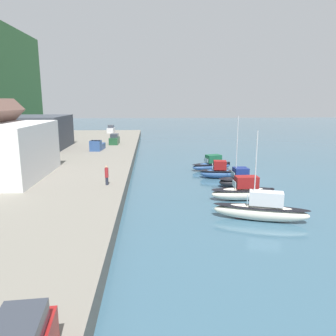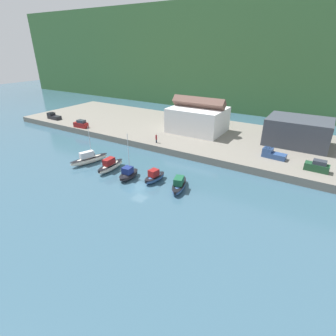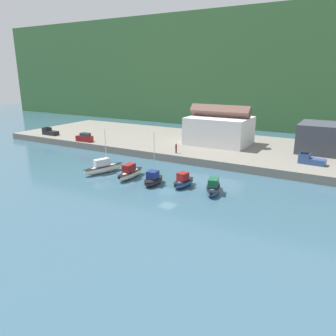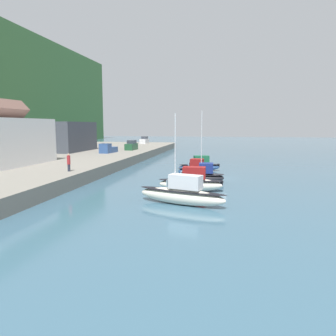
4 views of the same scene
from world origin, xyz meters
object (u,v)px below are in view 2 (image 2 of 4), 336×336
(moored_boat_3, at_px, (154,177))
(parked_car_0, at_px, (317,166))
(parked_car_1, at_px, (81,124))
(pickup_truck_1, at_px, (53,116))
(person_on_quay, at_px, (156,138))
(pickup_truck_0, at_px, (272,154))
(moored_boat_0, at_px, (89,159))
(moored_boat_1, at_px, (110,166))
(moored_boat_2, at_px, (129,174))
(moored_boat_4, at_px, (179,185))

(moored_boat_3, distance_m, parked_car_0, 30.54)
(moored_boat_3, height_order, parked_car_1, parked_car_1)
(moored_boat_3, relative_size, parked_car_0, 1.23)
(pickup_truck_1, distance_m, person_on_quay, 40.86)
(parked_car_1, xyz_separation_m, pickup_truck_0, (51.68, 5.43, -0.10))
(moored_boat_0, height_order, parked_car_0, moored_boat_0)
(moored_boat_0, distance_m, moored_boat_3, 16.63)
(moored_boat_1, distance_m, parked_car_0, 39.84)
(moored_boat_2, xyz_separation_m, moored_boat_4, (10.16, 1.49, -0.04))
(moored_boat_2, bearing_deg, moored_boat_1, 166.92)
(moored_boat_3, xyz_separation_m, moored_boat_4, (5.31, -0.11, -0.03))
(pickup_truck_1, bearing_deg, pickup_truck_0, -86.51)
(moored_boat_4, bearing_deg, moored_boat_1, 165.68)
(moored_boat_2, xyz_separation_m, parked_car_0, (30.18, 18.59, 1.62))
(pickup_truck_0, height_order, person_on_quay, person_on_quay)
(moored_boat_4, distance_m, person_on_quay, 20.48)
(moored_boat_1, relative_size, parked_car_0, 1.67)
(moored_boat_3, distance_m, pickup_truck_1, 52.46)
(parked_car_0, height_order, pickup_truck_1, parked_car_0)
(moored_boat_1, xyz_separation_m, parked_car_0, (35.69, 17.62, 1.55))
(pickup_truck_1, bearing_deg, parked_car_0, -88.63)
(moored_boat_2, xyz_separation_m, person_on_quay, (-4.29, 15.89, 1.80))
(moored_boat_4, relative_size, parked_car_0, 1.60)
(parked_car_0, height_order, pickup_truck_0, parked_car_0)
(moored_boat_0, relative_size, parked_car_0, 2.03)
(pickup_truck_0, bearing_deg, pickup_truck_1, 97.71)
(moored_boat_1, relative_size, pickup_truck_1, 1.50)
(parked_car_1, relative_size, pickup_truck_0, 0.89)
(pickup_truck_1, bearing_deg, moored_boat_4, -105.62)
(moored_boat_0, bearing_deg, person_on_quay, 81.02)
(moored_boat_4, distance_m, parked_car_0, 26.38)
(moored_boat_1, bearing_deg, moored_boat_2, -11.13)
(moored_boat_4, relative_size, person_on_quay, 3.19)
(moored_boat_3, height_order, pickup_truck_1, pickup_truck_1)
(parked_car_0, distance_m, person_on_quay, 34.57)
(moored_boat_0, xyz_separation_m, parked_car_1, (-18.32, 14.38, 1.50))
(moored_boat_4, relative_size, pickup_truck_0, 1.40)
(moored_boat_4, xyz_separation_m, parked_car_0, (20.02, 17.10, 1.66))
(person_on_quay, bearing_deg, pickup_truck_0, 11.05)
(moored_boat_1, relative_size, moored_boat_3, 1.36)
(person_on_quay, bearing_deg, moored_boat_3, -57.40)
(pickup_truck_0, xyz_separation_m, person_on_quay, (-25.88, -5.05, 0.28))
(moored_boat_0, bearing_deg, parked_car_0, 40.50)
(moored_boat_3, xyz_separation_m, pickup_truck_0, (16.74, 19.34, 1.53))
(moored_boat_0, distance_m, parked_car_1, 23.34)
(moored_boat_4, relative_size, parked_car_1, 1.57)
(moored_boat_4, height_order, parked_car_1, parked_car_1)
(moored_boat_1, height_order, parked_car_0, parked_car_0)
(moored_boat_4, height_order, person_on_quay, person_on_quay)
(pickup_truck_1, bearing_deg, moored_boat_0, -115.62)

